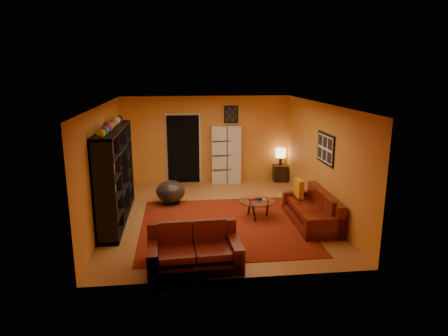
{
  "coord_description": "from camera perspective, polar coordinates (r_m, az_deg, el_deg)",
  "views": [
    {
      "loc": [
        -0.85,
        -8.88,
        3.33
      ],
      "look_at": [
        0.2,
        0.1,
        1.11
      ],
      "focal_mm": 32.0,
      "sensor_mm": 36.0,
      "label": 1
    }
  ],
  "objects": [
    {
      "name": "sofa",
      "position": [
        9.17,
        12.8,
        -5.95
      ],
      "size": [
        0.86,
        2.02,
        0.85
      ],
      "rotation": [
        0.0,
        0.0,
        -0.02
      ],
      "color": "#51110A",
      "rests_on": "rug"
    },
    {
      "name": "wall_art_right",
      "position": [
        9.37,
        14.31,
        2.71
      ],
      "size": [
        0.03,
        1.0,
        0.7
      ],
      "primitive_type": "cube",
      "color": "black",
      "rests_on": "wall_right"
    },
    {
      "name": "throw_pillow",
      "position": [
        9.57,
        10.66,
        -2.85
      ],
      "size": [
        0.12,
        0.42,
        0.42
      ],
      "primitive_type": "cube",
      "color": "orange",
      "rests_on": "sofa"
    },
    {
      "name": "wall_right",
      "position": [
        9.71,
        13.69,
        1.32
      ],
      "size": [
        0.0,
        6.0,
        6.0
      ],
      "primitive_type": "plane",
      "rotation": [
        1.57,
        0.0,
        -1.57
      ],
      "color": "orange",
      "rests_on": "floor"
    },
    {
      "name": "coffee_table",
      "position": [
        9.25,
        4.75,
        -4.99
      ],
      "size": [
        0.81,
        0.81,
        0.4
      ],
      "rotation": [
        0.0,
        0.0,
        0.06
      ],
      "color": "silver",
      "rests_on": "floor"
    },
    {
      "name": "entertainment_unit",
      "position": [
        9.28,
        -15.28,
        -0.94
      ],
      "size": [
        0.45,
        3.0,
        2.1
      ],
      "primitive_type": "cube",
      "color": "black",
      "rests_on": "floor"
    },
    {
      "name": "wall_back",
      "position": [
        12.08,
        -2.54,
        4.1
      ],
      "size": [
        6.0,
        0.0,
        6.0
      ],
      "primitive_type": "plane",
      "rotation": [
        1.57,
        0.0,
        0.0
      ],
      "color": "orange",
      "rests_on": "floor"
    },
    {
      "name": "wall_art_back",
      "position": [
        12.04,
        1.03,
        7.68
      ],
      "size": [
        0.42,
        0.03,
        0.52
      ],
      "primitive_type": "cube",
      "color": "black",
      "rests_on": "wall_back"
    },
    {
      "name": "tv",
      "position": [
        9.37,
        -14.88,
        -1.27
      ],
      "size": [
        0.88,
        0.12,
        0.51
      ],
      "primitive_type": "imported",
      "rotation": [
        0.0,
        0.0,
        1.57
      ],
      "color": "black",
      "rests_on": "entertainment_unit"
    },
    {
      "name": "doorway",
      "position": [
        12.07,
        -5.83,
        2.68
      ],
      "size": [
        0.95,
        0.1,
        2.04
      ],
      "primitive_type": "cube",
      "color": "black",
      "rests_on": "floor"
    },
    {
      "name": "storage_cabinet",
      "position": [
        12.02,
        0.34,
        1.98
      ],
      "size": [
        0.9,
        0.46,
        1.74
      ],
      "primitive_type": "cube",
      "rotation": [
        0.0,
        0.0,
        -0.09
      ],
      "color": "silver",
      "rests_on": "floor"
    },
    {
      "name": "ceiling",
      "position": [
        8.95,
        -1.21,
        9.1
      ],
      "size": [
        6.0,
        6.0,
        0.0
      ],
      "primitive_type": "plane",
      "rotation": [
        3.14,
        0.0,
        0.0
      ],
      "color": "white",
      "rests_on": "wall_back"
    },
    {
      "name": "side_table",
      "position": [
        12.43,
        8.0,
        -0.7
      ],
      "size": [
        0.43,
        0.43,
        0.5
      ],
      "primitive_type": "cube",
      "rotation": [
        0.0,
        0.0,
        -0.07
      ],
      "color": "black",
      "rests_on": "floor"
    },
    {
      "name": "rug",
      "position": [
        8.88,
        -0.04,
        -8.19
      ],
      "size": [
        3.6,
        3.6,
        0.01
      ],
      "primitive_type": "cube",
      "color": "#60160B",
      "rests_on": "floor"
    },
    {
      "name": "table_lamp",
      "position": [
        12.29,
        8.1,
        2.09
      ],
      "size": [
        0.31,
        0.31,
        0.52
      ],
      "color": "black",
      "rests_on": "side_table"
    },
    {
      "name": "wall_left",
      "position": [
        9.26,
        -16.75,
        0.53
      ],
      "size": [
        0.0,
        6.0,
        6.0
      ],
      "primitive_type": "plane",
      "rotation": [
        1.57,
        0.0,
        1.57
      ],
      "color": "orange",
      "rests_on": "floor"
    },
    {
      "name": "bowl_chair",
      "position": [
        10.28,
        -7.63,
        -3.34
      ],
      "size": [
        0.75,
        0.75,
        0.6
      ],
      "color": "black",
      "rests_on": "floor"
    },
    {
      "name": "floor",
      "position": [
        9.52,
        -1.13,
        -6.68
      ],
      "size": [
        6.0,
        6.0,
        0.0
      ],
      "primitive_type": "plane",
      "color": "#9B6230",
      "rests_on": "ground"
    },
    {
      "name": "wall_front",
      "position": [
        6.28,
        1.48,
        -5.08
      ],
      "size": [
        6.0,
        0.0,
        6.0
      ],
      "primitive_type": "plane",
      "rotation": [
        -1.57,
        0.0,
        0.0
      ],
      "color": "orange",
      "rests_on": "floor"
    },
    {
      "name": "loveseat",
      "position": [
        7.15,
        -4.34,
        -11.47
      ],
      "size": [
        1.65,
        1.04,
        0.85
      ],
      "rotation": [
        0.0,
        0.0,
        1.62
      ],
      "color": "#51110A",
      "rests_on": "rug"
    }
  ]
}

